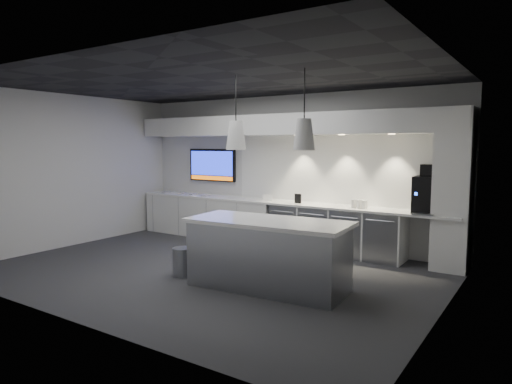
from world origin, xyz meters
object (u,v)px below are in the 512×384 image
Objects in this scene: bin at (183,262)px; coffee_machine at (428,193)px; wall_tv at (212,165)px; island at (268,254)px.

coffee_machine is (2.99, 2.64, 1.01)m from bin.
wall_tv reaches higher than island.
coffee_machine is at bearing 41.42° from bin.
coffee_machine reaches higher than island.
coffee_machine reaches higher than bin.
coffee_machine is at bearing -2.99° from wall_tv.
island is at bearing 8.89° from bin.
bin is 4.12m from coffee_machine.
bin is at bearing -142.19° from coffee_machine.
island is 5.37× the size of bin.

